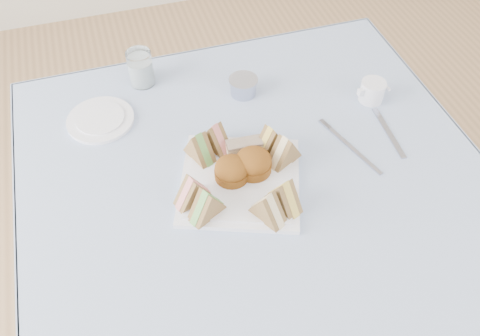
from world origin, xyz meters
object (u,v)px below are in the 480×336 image
object	(u,v)px
serving_plate	(240,181)
creamer_jug	(372,91)
table	(256,271)
water_glass	(141,68)

from	to	relation	value
serving_plate	creamer_jug	distance (m)	0.43
serving_plate	creamer_jug	xyz separation A→B (m)	(0.39, 0.16, 0.02)
table	serving_plate	size ratio (longest dim) A/B	3.55
water_glass	creamer_jug	world-z (taller)	water_glass
table	serving_plate	xyz separation A→B (m)	(-0.04, 0.02, 0.38)
creamer_jug	water_glass	bearing A→B (deg)	147.01
table	water_glass	distance (m)	0.62
table	serving_plate	world-z (taller)	serving_plate
serving_plate	water_glass	size ratio (longest dim) A/B	2.71
table	creamer_jug	world-z (taller)	creamer_jug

